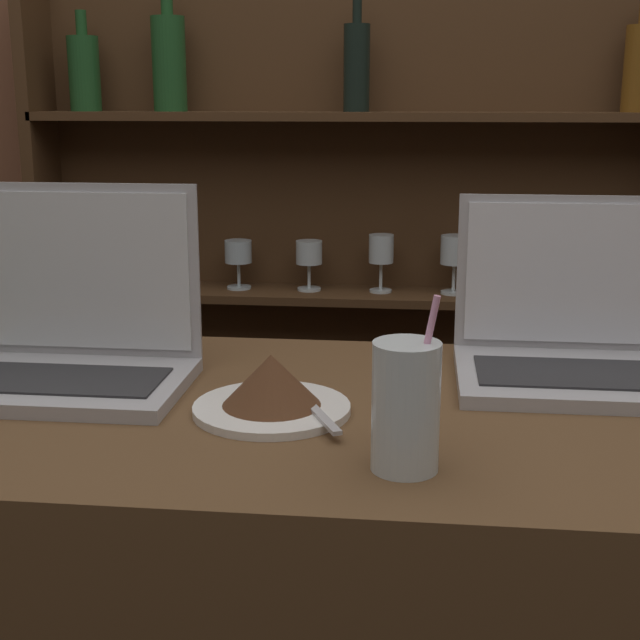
% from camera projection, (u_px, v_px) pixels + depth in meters
% --- Properties ---
extents(back_wall, '(7.00, 0.06, 2.70)m').
position_uv_depth(back_wall, '(404.00, 119.00, 2.17)').
color(back_wall, brown).
rests_on(back_wall, ground_plane).
extents(back_shelf, '(1.51, 0.18, 1.70)m').
position_uv_depth(back_shelf, '(344.00, 304.00, 2.21)').
color(back_shelf, '#472D19').
rests_on(back_shelf, ground_plane).
extents(laptop_near, '(0.33, 0.22, 0.26)m').
position_uv_depth(laptop_near, '(66.00, 338.00, 1.17)').
color(laptop_near, '#ADADB2').
rests_on(laptop_near, bar_counter).
extents(laptop_far, '(0.33, 0.23, 0.24)m').
position_uv_depth(laptop_far, '(582.00, 339.00, 1.19)').
color(laptop_far, '#ADADB2').
rests_on(laptop_far, bar_counter).
extents(cake_plate, '(0.19, 0.19, 0.07)m').
position_uv_depth(cake_plate, '(272.00, 388.00, 1.06)').
color(cake_plate, white).
rests_on(cake_plate, bar_counter).
extents(water_glass, '(0.07, 0.07, 0.18)m').
position_uv_depth(water_glass, '(406.00, 406.00, 0.89)').
color(water_glass, silver).
rests_on(water_glass, bar_counter).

